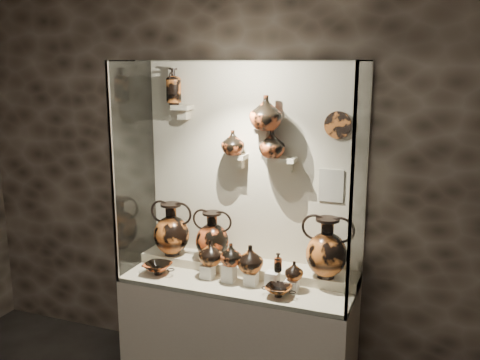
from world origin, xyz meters
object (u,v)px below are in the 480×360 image
jug_c (250,259)px  ovoid_vase_a (233,143)px  amphora_left (172,229)px  ovoid_vase_c (272,144)px  lekythos_small (278,261)px  jug_a (211,253)px  jug_e (294,271)px  amphora_mid (212,236)px  amphora_right (327,247)px  jug_b (231,255)px  kylix_left (158,268)px  lekythos_tall (174,84)px  ovoid_vase_b (266,113)px  kylix_right (279,290)px

jug_c → ovoid_vase_a: bearing=130.9°
amphora_left → ovoid_vase_c: 1.06m
lekythos_small → jug_a: bearing=-172.6°
amphora_left → jug_c: 0.74m
jug_a → jug_e: (0.63, -0.00, -0.05)m
amphora_mid → ovoid_vase_a: (0.14, 0.07, 0.72)m
amphora_right → jug_b: (-0.65, -0.18, -0.08)m
amphora_right → jug_b: 0.68m
jug_c → ovoid_vase_c: bearing=69.6°
amphora_right → ovoid_vase_c: (-0.44, 0.08, 0.70)m
amphora_right → ovoid_vase_c: size_ratio=2.23×
lekythos_small → kylix_left: bearing=-166.9°
kylix_left → jug_c: bearing=-11.4°
lekythos_small → ovoid_vase_a: (-0.44, 0.24, 0.78)m
jug_e → ovoid_vase_a: size_ratio=0.74×
jug_e → lekythos_tall: bearing=-171.6°
lekythos_tall → jug_c: bearing=-29.1°
amphora_left → ovoid_vase_b: 1.20m
lekythos_tall → amphora_right: bearing=-14.0°
jug_a → jug_b: 0.18m
amphora_left → ovoid_vase_a: 0.85m
ovoid_vase_b → jug_e: bearing=-29.2°
jug_e → lekythos_tall: size_ratio=0.43×
ovoid_vase_b → ovoid_vase_c: size_ratio=1.24×
jug_c → ovoid_vase_b: size_ratio=0.81×
kylix_left → ovoid_vase_b: ovoid_vase_b is taller
ovoid_vase_a → ovoid_vase_b: (0.26, -0.03, 0.23)m
amphora_mid → lekythos_small: (0.58, -0.17, -0.06)m
kylix_right → ovoid_vase_a: (-0.48, 0.37, 0.93)m
jug_b → ovoid_vase_a: (-0.09, 0.27, 0.77)m
amphora_mid → jug_c: 0.42m
jug_c → jug_e: size_ratio=1.49×
ovoid_vase_a → ovoid_vase_c: size_ratio=0.92×
amphora_left → amphora_mid: bearing=20.1°
amphora_left → jug_b: (0.58, -0.19, -0.07)m
jug_b → jug_c: size_ratio=0.83×
jug_c → kylix_right: bearing=-29.7°
kylix_right → lekythos_tall: (-0.97, 0.40, 1.35)m
jug_b → ovoid_vase_a: 0.82m
lekythos_tall → jug_b: bearing=-35.4°
amphora_left → amphora_right: 1.23m
lekythos_small → lekythos_tall: size_ratio=0.50×
amphora_left → lekythos_tall: bearing=110.1°
ovoid_vase_a → ovoid_vase_b: bearing=12.5°
jug_c → kylix_left: size_ratio=0.76×
kylix_right → lekythos_tall: 1.71m
jug_e → ovoid_vase_b: ovoid_vase_b is taller
amphora_left → jug_c: (0.72, -0.16, -0.09)m
lekythos_tall → ovoid_vase_c: size_ratio=1.58×
amphora_right → jug_c: (-0.51, -0.15, -0.10)m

